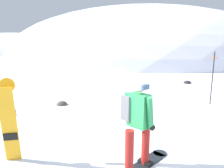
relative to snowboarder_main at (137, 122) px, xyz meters
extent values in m
ellipsoid|color=white|center=(9.46, 28.02, -0.92)|extent=(38.72, 34.85, 14.34)
ellipsoid|color=white|center=(-12.95, 44.58, -0.92)|extent=(26.52, 23.87, 8.03)
cylinder|color=black|center=(0.65, 0.44, -0.91)|extent=(0.28, 0.28, 0.02)
cube|color=black|center=(0.21, 0.12, -0.86)|extent=(0.26, 0.29, 0.06)
cylinder|color=maroon|center=(0.21, 0.12, -0.48)|extent=(0.15, 0.15, 0.82)
cylinder|color=maroon|center=(-0.18, -0.17, -0.48)|extent=(0.15, 0.15, 0.82)
cube|color=#2D9351|center=(0.02, -0.03, 0.22)|extent=(0.39, 0.42, 0.58)
cylinder|color=#2D9351|center=(-0.12, 0.16, 0.22)|extent=(0.20, 0.19, 0.57)
cylinder|color=#2D9351|center=(0.15, -0.21, 0.22)|extent=(0.20, 0.19, 0.57)
sphere|color=black|center=(-0.10, 0.20, -0.03)|extent=(0.11, 0.11, 0.11)
sphere|color=black|center=(0.20, -0.20, -0.03)|extent=(0.11, 0.11, 0.11)
cube|color=slate|center=(-0.10, 0.14, 0.24)|extent=(0.33, 0.31, 0.44)
cube|color=slate|center=(-0.16, 0.22, 0.16)|extent=(0.20, 0.17, 0.20)
sphere|color=tan|center=(0.02, -0.03, 0.64)|extent=(0.21, 0.21, 0.21)
sphere|color=silver|center=(0.02, -0.03, 0.67)|extent=(0.25, 0.25, 0.25)
cube|color=navy|center=(0.09, -0.13, 0.64)|extent=(0.15, 0.12, 0.08)
cube|color=orange|center=(-2.28, 0.64, -0.17)|extent=(0.28, 0.24, 1.51)
cylinder|color=orange|center=(-2.28, 0.75, 0.59)|extent=(0.28, 0.06, 0.28)
cube|color=black|center=(-2.28, 0.67, 0.05)|extent=(0.25, 0.09, 0.15)
cube|color=black|center=(-2.28, 0.67, -0.39)|extent=(0.25, 0.09, 0.15)
cylinder|color=black|center=(3.88, 3.46, 0.03)|extent=(0.04, 0.04, 1.90)
cylinder|color=orange|center=(3.88, 3.46, 0.80)|extent=(0.20, 0.20, 0.02)
cone|color=black|center=(3.88, 3.46, 1.02)|extent=(0.04, 0.04, 0.08)
ellipsoid|color=#4C4742|center=(-1.53, 4.36, -0.92)|extent=(0.41, 0.35, 0.29)
ellipsoid|color=#282628|center=(5.14, 7.32, -0.92)|extent=(0.44, 0.38, 0.31)
camera|label=1|loc=(-1.06, -3.38, 1.38)|focal=34.20mm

